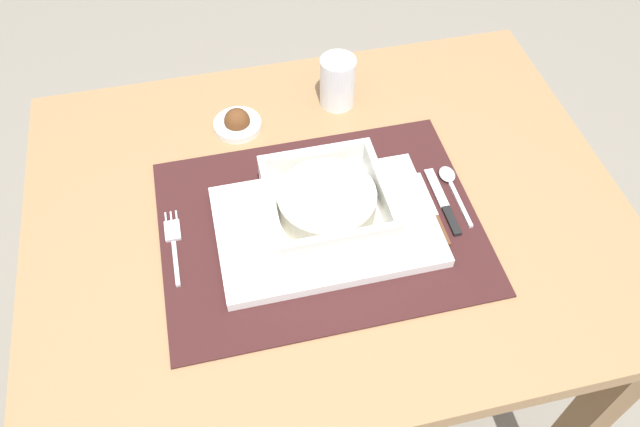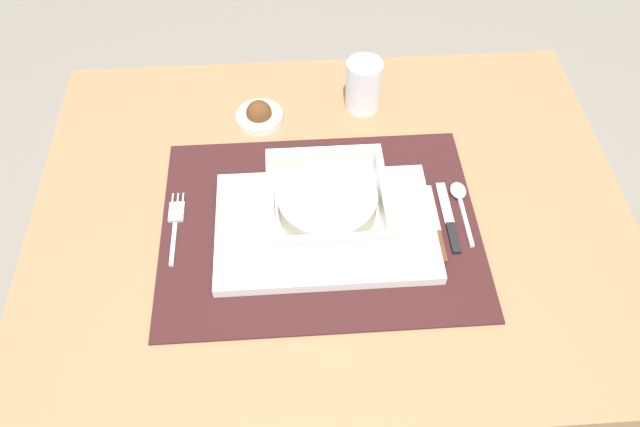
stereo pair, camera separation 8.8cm
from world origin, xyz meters
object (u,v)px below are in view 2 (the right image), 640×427
butter_knife (449,221)px  drinking_glass (363,87)px  spoon (460,197)px  fork (176,222)px  dining_table (330,249)px  condiment_saucer (259,115)px  porridge_bowl (327,206)px  bread_knife (436,228)px

butter_knife → drinking_glass: (-0.10, 0.26, 0.03)m
spoon → drinking_glass: size_ratio=1.33×
drinking_glass → fork: bearing=-141.5°
dining_table → condiment_saucer: condiment_saucer is taller
dining_table → porridge_bowl: porridge_bowl is taller
dining_table → porridge_bowl: 0.16m
dining_table → fork: (-0.23, -0.02, 0.12)m
spoon → butter_knife: spoon is taller
dining_table → condiment_saucer: 0.25m
fork → condiment_saucer: (0.12, 0.21, 0.01)m
condiment_saucer → butter_knife: bearing=-41.0°
bread_knife → butter_knife: bearing=19.6°
condiment_saucer → porridge_bowl: bearing=-67.0°
porridge_bowl → drinking_glass: bearing=72.7°
fork → drinking_glass: size_ratio=1.47×
spoon → condiment_saucer: (-0.30, 0.19, 0.00)m
porridge_bowl → butter_knife: porridge_bowl is taller
dining_table → spoon: bearing=-0.4°
spoon → condiment_saucer: size_ratio=1.50×
bread_knife → condiment_saucer: 0.35m
butter_knife → bread_knife: (-0.02, -0.01, 0.00)m
butter_knife → condiment_saucer: size_ratio=1.65×
butter_knife → condiment_saucer: (-0.27, 0.24, 0.00)m
fork → porridge_bowl: bearing=-5.7°
fork → bread_knife: bread_knife is taller
porridge_bowl → bread_knife: (0.15, -0.02, -0.04)m
fork → bread_knife: 0.37m
dining_table → drinking_glass: drinking_glass is taller
dining_table → bread_knife: bread_knife is taller
porridge_bowl → drinking_glass: drinking_glass is taller
porridge_bowl → bread_knife: porridge_bowl is taller
porridge_bowl → bread_knife: bearing=-7.2°
butter_knife → bread_knife: 0.02m
bread_knife → porridge_bowl: bearing=168.0°
drinking_glass → porridge_bowl: bearing=-107.3°
drinking_glass → condiment_saucer: 0.18m
porridge_bowl → drinking_glass: (0.08, 0.25, -0.00)m
porridge_bowl → condiment_saucer: porridge_bowl is taller
spoon → bread_knife: spoon is taller
fork → dining_table: bearing=3.0°
spoon → butter_knife: bearing=-122.5°
fork → butter_knife: bearing=-5.4°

